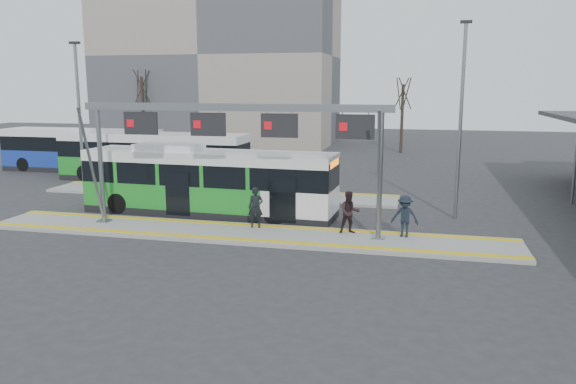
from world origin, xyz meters
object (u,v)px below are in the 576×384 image
hero_bus (208,183)px  passenger_a (256,207)px  passenger_c (405,216)px  gantry (235,130)px  passenger_b (350,212)px

hero_bus → passenger_a: (3.10, -2.52, -0.52)m
passenger_a → passenger_c: 6.17m
hero_bus → passenger_a: 4.02m
passenger_a → hero_bus: bearing=129.4°
hero_bus → passenger_c: 9.65m
gantry → passenger_a: (0.67, 0.60, -3.29)m
hero_bus → passenger_a: hero_bus is taller
passenger_b → gantry: bearing=167.6°
hero_bus → passenger_b: 7.54m
gantry → passenger_b: gantry is taller
passenger_a → gantry: bearing=-149.5°
passenger_b → passenger_c: 2.20m
passenger_c → gantry: bearing=-166.8°
gantry → passenger_a: gantry is taller
hero_bus → passenger_c: bearing=-13.1°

